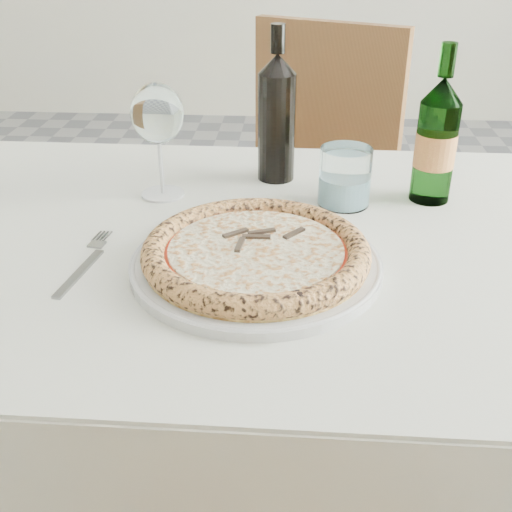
% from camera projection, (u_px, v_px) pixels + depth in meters
% --- Properties ---
extents(floor, '(5.00, 6.00, 0.02)m').
position_uv_depth(floor, '(262.00, 483.00, 1.53)').
color(floor, gray).
rests_on(floor, ground).
extents(dining_table, '(1.39, 0.83, 0.76)m').
position_uv_depth(dining_table, '(260.00, 288.00, 1.02)').
color(dining_table, brown).
rests_on(dining_table, floor).
extents(chair_far, '(0.58, 0.58, 0.93)m').
position_uv_depth(chair_far, '(309.00, 174.00, 1.81)').
color(chair_far, brown).
rests_on(chair_far, floor).
extents(plate, '(0.35, 0.35, 0.02)m').
position_uv_depth(plate, '(256.00, 263.00, 0.89)').
color(plate, silver).
rests_on(plate, dining_table).
extents(pizza, '(0.31, 0.31, 0.03)m').
position_uv_depth(pizza, '(256.00, 252.00, 0.88)').
color(pizza, '#E6BB5E').
rests_on(pizza, plate).
extents(fork, '(0.03, 0.19, 0.00)m').
position_uv_depth(fork, '(85.00, 263.00, 0.90)').
color(fork, gray).
rests_on(fork, dining_table).
extents(wine_glass, '(0.09, 0.09, 0.19)m').
position_uv_depth(wine_glass, '(157.00, 116.00, 1.05)').
color(wine_glass, silver).
rests_on(wine_glass, dining_table).
extents(tumbler, '(0.09, 0.09, 0.10)m').
position_uv_depth(tumbler, '(345.00, 180.00, 1.06)').
color(tumbler, white).
rests_on(tumbler, dining_table).
extents(beer_bottle, '(0.07, 0.07, 0.26)m').
position_uv_depth(beer_bottle, '(436.00, 141.00, 1.05)').
color(beer_bottle, '#41763C').
rests_on(beer_bottle, dining_table).
extents(wine_bottle, '(0.07, 0.07, 0.27)m').
position_uv_depth(wine_bottle, '(277.00, 116.00, 1.13)').
color(wine_bottle, black).
rests_on(wine_bottle, dining_table).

